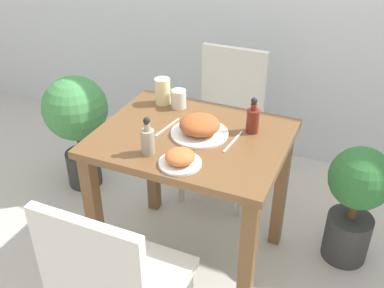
# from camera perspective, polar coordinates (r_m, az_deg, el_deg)

# --- Properties ---
(ground_plane) EXTENTS (16.00, 16.00, 0.00)m
(ground_plane) POSITION_cam_1_polar(r_m,az_deg,el_deg) (2.48, 0.00, -14.01)
(ground_plane) COLOR #B7B2A8
(dining_table) EXTENTS (0.85, 0.68, 0.75)m
(dining_table) POSITION_cam_1_polar(r_m,az_deg,el_deg) (2.09, 0.00, -2.18)
(dining_table) COLOR brown
(dining_table) RESTS_ON ground_plane
(chair_near) EXTENTS (0.42, 0.42, 0.90)m
(chair_near) POSITION_cam_1_polar(r_m,az_deg,el_deg) (1.70, -9.93, -17.17)
(chair_near) COLOR silver
(chair_near) RESTS_ON ground_plane
(chair_far) EXTENTS (0.42, 0.42, 0.90)m
(chair_far) POSITION_cam_1_polar(r_m,az_deg,el_deg) (2.71, 4.32, 3.57)
(chair_far) COLOR silver
(chair_far) RESTS_ON ground_plane
(food_plate) EXTENTS (0.26, 0.26, 0.09)m
(food_plate) POSITION_cam_1_polar(r_m,az_deg,el_deg) (2.00, 0.97, 2.21)
(food_plate) COLOR white
(food_plate) RESTS_ON dining_table
(side_plate) EXTENTS (0.17, 0.17, 0.06)m
(side_plate) POSITION_cam_1_polar(r_m,az_deg,el_deg) (1.80, -1.54, -1.87)
(side_plate) COLOR white
(side_plate) RESTS_ON dining_table
(drink_cup) EXTENTS (0.07, 0.07, 0.09)m
(drink_cup) POSITION_cam_1_polar(r_m,az_deg,el_deg) (2.23, -1.70, 5.74)
(drink_cup) COLOR silver
(drink_cup) RESTS_ON dining_table
(juice_glass) EXTENTS (0.08, 0.08, 0.13)m
(juice_glass) POSITION_cam_1_polar(r_m,az_deg,el_deg) (2.27, -3.75, 6.70)
(juice_glass) COLOR beige
(juice_glass) RESTS_ON dining_table
(sauce_bottle) EXTENTS (0.06, 0.06, 0.17)m
(sauce_bottle) POSITION_cam_1_polar(r_m,az_deg,el_deg) (2.02, 7.72, 3.15)
(sauce_bottle) COLOR maroon
(sauce_bottle) RESTS_ON dining_table
(condiment_bottle) EXTENTS (0.06, 0.06, 0.17)m
(condiment_bottle) POSITION_cam_1_polar(r_m,az_deg,el_deg) (1.86, -5.65, 0.50)
(condiment_bottle) COLOR gray
(condiment_bottle) RESTS_ON dining_table
(fork_utensil) EXTENTS (0.04, 0.19, 0.00)m
(fork_utensil) POSITION_cam_1_polar(r_m,az_deg,el_deg) (2.07, -3.12, 2.16)
(fork_utensil) COLOR silver
(fork_utensil) RESTS_ON dining_table
(spoon_utensil) EXTENTS (0.03, 0.20, 0.00)m
(spoon_utensil) POSITION_cam_1_polar(r_m,az_deg,el_deg) (1.97, 5.27, 0.34)
(spoon_utensil) COLOR silver
(spoon_utensil) RESTS_ON dining_table
(potted_plant_left) EXTENTS (0.39, 0.39, 0.75)m
(potted_plant_left) POSITION_cam_1_polar(r_m,az_deg,el_deg) (2.82, -14.45, 3.23)
(potted_plant_left) COLOR #333333
(potted_plant_left) RESTS_ON ground_plane
(potted_plant_right) EXTENTS (0.31, 0.31, 0.66)m
(potted_plant_right) POSITION_cam_1_polar(r_m,az_deg,el_deg) (2.38, 20.10, -6.46)
(potted_plant_right) COLOR #333333
(potted_plant_right) RESTS_ON ground_plane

